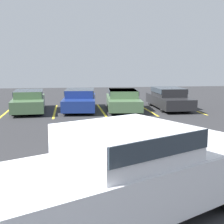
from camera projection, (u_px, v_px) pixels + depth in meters
name	position (u px, v px, depth m)	size (l,w,h in m)	color
ground_plane	(76.00, 205.00, 6.14)	(60.00, 60.00, 0.00)	#2D2D30
stall_stripe_a	(6.00, 112.00, 17.74)	(0.12, 5.22, 0.01)	yellow
stall_stripe_b	(55.00, 111.00, 18.12)	(0.12, 5.22, 0.01)	yellow
stall_stripe_c	(102.00, 110.00, 18.50)	(0.12, 5.22, 0.01)	yellow
stall_stripe_d	(146.00, 109.00, 18.88)	(0.12, 5.22, 0.01)	yellow
stall_stripe_e	(189.00, 108.00, 19.26)	(0.12, 5.22, 0.01)	yellow
pickup_truck	(138.00, 170.00, 5.64)	(5.94, 4.37, 1.70)	silver
parked_sedan_a	(29.00, 100.00, 17.97)	(1.97, 4.65, 1.22)	#4C6B47
parked_sedan_b	(80.00, 99.00, 18.48)	(2.20, 4.77, 1.24)	navy
parked_sedan_c	(123.00, 99.00, 18.63)	(2.27, 4.91, 1.20)	#4C6B47
parked_sedan_d	(169.00, 98.00, 19.13)	(1.82, 4.78, 1.28)	#232326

